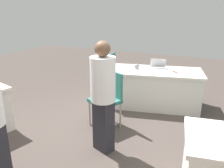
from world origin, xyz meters
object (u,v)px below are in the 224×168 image
chair_near_front (108,96)px  table_foreground (154,88)px  chair_tucked_right (106,70)px  person_organiser (103,93)px  yarn_ball (137,66)px  laptop_silver (158,67)px  scissors_red (175,72)px

chair_near_front → table_foreground: bearing=-84.0°
chair_near_front → chair_tucked_right: size_ratio=1.02×
chair_tucked_right → person_organiser: bearing=-153.4°
yarn_ball → laptop_silver: bearing=-160.3°
scissors_red → yarn_ball: bearing=-130.2°
chair_tucked_right → laptop_silver: size_ratio=2.46×
chair_tucked_right → person_organiser: (-1.11, 2.29, 0.34)m
person_organiser → yarn_ball: bearing=-63.4°
chair_near_front → laptop_silver: bearing=-83.8°
chair_near_front → yarn_ball: (-0.09, -1.15, 0.27)m
chair_near_front → chair_tucked_right: 1.81m
chair_near_front → person_organiser: 0.81m
chair_tucked_right → yarn_ball: bearing=-114.8°
person_organiser → table_foreground: bearing=-75.1°
chair_near_front → laptop_silver: laptop_silver is taller
table_foreground → chair_near_front: 1.30m
person_organiser → scissors_red: bearing=-86.8°
scissors_red → person_organiser: bearing=-62.5°
chair_near_front → person_organiser: person_organiser is taller
yarn_ball → scissors_red: size_ratio=0.60×
person_organiser → scissors_red: size_ratio=8.79×
laptop_silver → scissors_red: 0.39m
chair_near_front → laptop_silver: 1.42m
chair_near_front → yarn_ball: 1.19m
table_foreground → person_organiser: person_organiser is taller
chair_near_front → person_organiser: size_ratio=0.60×
table_foreground → laptop_silver: 0.43m
table_foreground → chair_near_front: (0.48, 1.20, 0.16)m
chair_tucked_right → person_organiser: person_organiser is taller
table_foreground → yarn_ball: size_ratio=18.74×
laptop_silver → chair_tucked_right: bearing=-27.9°
table_foreground → chair_tucked_right: (1.32, -0.40, 0.15)m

